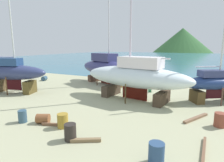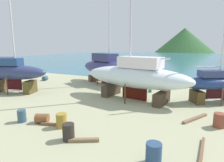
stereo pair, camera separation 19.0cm
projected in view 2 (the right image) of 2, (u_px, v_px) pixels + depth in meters
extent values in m
plane|color=#AAAA84|center=(90.00, 101.00, 17.06)|extent=(46.90, 46.90, 0.00)
cube|color=#326C84|center=(184.00, 58.00, 78.35)|extent=(146.00, 116.63, 0.01)
cone|color=#305E2F|center=(183.00, 52.00, 151.12)|extent=(89.14, 89.14, 37.54)
cube|color=brown|center=(120.00, 83.00, 22.86)|extent=(1.58, 2.32, 0.92)
cube|color=brown|center=(96.00, 78.00, 26.89)|extent=(1.58, 2.32, 0.92)
cylinder|color=brown|center=(116.00, 77.00, 25.74)|extent=(0.12, 0.12, 1.64)
cylinder|color=brown|center=(97.00, 79.00, 23.88)|extent=(0.12, 0.12, 1.64)
ellipsoid|color=navy|center=(107.00, 68.00, 24.58)|extent=(10.61, 6.93, 2.05)
cube|color=#511B14|center=(107.00, 82.00, 24.91)|extent=(2.30, 1.13, 1.44)
cube|color=navy|center=(105.00, 57.00, 24.72)|extent=(4.10, 3.10, 1.03)
cylinder|color=silver|center=(109.00, 1.00, 22.67)|extent=(0.18, 0.18, 14.60)
cylinder|color=silver|center=(101.00, 54.00, 25.26)|extent=(3.36, 1.65, 0.13)
cube|color=#45372A|center=(111.00, 90.00, 19.20)|extent=(1.03, 2.55, 1.06)
cube|color=#473627|center=(162.00, 98.00, 16.21)|extent=(1.03, 2.55, 1.06)
cylinder|color=#4B3C22|center=(125.00, 94.00, 16.27)|extent=(0.12, 0.12, 1.74)
cylinder|color=#4F322D|center=(142.00, 87.00, 19.02)|extent=(0.12, 0.12, 1.74)
ellipsoid|color=white|center=(135.00, 77.00, 17.41)|extent=(10.95, 4.52, 1.96)
cube|color=#4E110A|center=(134.00, 94.00, 17.72)|extent=(2.54, 0.43, 1.37)
cube|color=white|center=(140.00, 62.00, 16.86)|extent=(4.04, 2.36, 0.98)
cylinder|color=silver|center=(149.00, 58.00, 16.33)|extent=(3.70, 0.64, 0.13)
cube|color=brown|center=(30.00, 87.00, 20.00)|extent=(1.17, 1.75, 1.33)
cylinder|color=brown|center=(21.00, 82.00, 21.30)|extent=(0.12, 0.12, 1.88)
cylinder|color=brown|center=(7.00, 86.00, 19.15)|extent=(0.12, 0.12, 1.88)
ellipsoid|color=navy|center=(13.00, 72.00, 19.99)|extent=(7.68, 4.26, 1.58)
cube|color=#431014|center=(14.00, 85.00, 20.24)|extent=(1.71, 0.64, 1.11)
cube|color=navy|center=(9.00, 62.00, 19.84)|extent=(2.92, 1.99, 0.79)
cylinder|color=silver|center=(12.00, 24.00, 19.04)|extent=(0.16, 0.16, 8.34)
cylinder|color=#B5B5D0|center=(3.00, 57.00, 19.83)|extent=(2.50, 0.93, 0.11)
cube|color=#513E21|center=(197.00, 97.00, 16.58)|extent=(1.39, 1.64, 1.11)
cylinder|color=brown|center=(208.00, 91.00, 17.68)|extent=(0.12, 0.12, 1.52)
cylinder|color=brown|center=(222.00, 97.00, 15.67)|extent=(0.12, 0.12, 1.52)
ellipsoid|color=navy|center=(216.00, 83.00, 16.49)|extent=(6.45, 5.01, 1.18)
cube|color=#431319|center=(214.00, 94.00, 16.68)|extent=(1.35, 0.89, 0.83)
cube|color=navy|center=(213.00, 74.00, 16.31)|extent=(2.56, 2.18, 0.59)
cylinder|color=silver|center=(208.00, 67.00, 16.16)|extent=(1.97, 1.29, 0.11)
cube|color=#347A56|center=(150.00, 88.00, 20.33)|extent=(0.39, 0.30, 0.88)
cube|color=#1B518C|center=(150.00, 82.00, 20.20)|extent=(0.49, 0.37, 0.57)
sphere|color=#926354|center=(150.00, 78.00, 20.13)|extent=(0.22, 0.22, 0.22)
cylinder|color=navy|center=(154.00, 154.00, 7.98)|extent=(0.91, 0.91, 0.94)
cylinder|color=#345267|center=(22.00, 116.00, 12.42)|extent=(0.77, 0.77, 0.81)
cylinder|color=#314F65|center=(45.00, 78.00, 27.33)|extent=(0.87, 0.96, 0.64)
cylinder|color=olive|center=(62.00, 120.00, 11.59)|extent=(0.68, 0.68, 0.88)
cylinder|color=brown|center=(219.00, 120.00, 11.61)|extent=(0.94, 0.94, 0.89)
cylinder|color=brown|center=(42.00, 118.00, 12.28)|extent=(0.99, 0.90, 0.61)
cylinder|color=#2A2521|center=(69.00, 132.00, 10.02)|extent=(0.88, 0.88, 0.91)
cube|color=olive|center=(84.00, 140.00, 9.89)|extent=(1.50, 0.99, 0.18)
cube|color=#836148|center=(195.00, 118.00, 12.86)|extent=(1.45, 2.44, 0.16)
cube|color=brown|center=(202.00, 153.00, 8.76)|extent=(0.21, 3.09, 0.15)
cube|color=brown|center=(53.00, 124.00, 11.86)|extent=(1.63, 0.64, 0.18)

